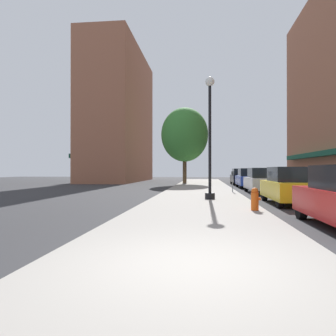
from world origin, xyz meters
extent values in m
plane|color=#2D2D30|center=(4.00, 18.00, 0.00)|extent=(90.00, 90.00, 0.00)
cube|color=gray|center=(0.00, 19.00, 0.06)|extent=(4.80, 50.00, 0.12)
cube|color=#9E6047|center=(-11.00, 37.00, 8.67)|extent=(6.00, 18.00, 17.35)
cube|color=#144C38|center=(-14.35, 37.00, 3.10)|extent=(0.90, 15.30, 0.50)
cylinder|color=black|center=(0.51, 10.79, 0.27)|extent=(0.48, 0.48, 0.30)
cylinder|color=black|center=(0.51, 10.79, 3.02)|extent=(0.14, 0.14, 5.20)
sphere|color=silver|center=(0.51, 10.79, 5.80)|extent=(0.44, 0.44, 0.44)
cylinder|color=#E05614|center=(1.99, 6.68, 0.43)|extent=(0.26, 0.26, 0.62)
sphere|color=#E05614|center=(1.99, 6.68, 0.79)|extent=(0.24, 0.24, 0.24)
cylinder|color=#E05614|center=(2.13, 6.68, 0.52)|extent=(0.12, 0.10, 0.10)
cylinder|color=slate|center=(2.05, 15.92, 0.65)|extent=(0.06, 0.06, 1.05)
cube|color=#33383D|center=(2.05, 15.92, 1.30)|extent=(0.14, 0.09, 0.26)
cylinder|color=#4C3823|center=(-1.73, 28.07, 1.73)|extent=(0.40, 0.40, 3.23)
ellipsoid|color=#387F33|center=(-1.73, 28.07, 5.17)|extent=(4.84, 4.84, 5.57)
cylinder|color=black|center=(3.22, 5.60, 0.32)|extent=(0.22, 0.64, 0.64)
cylinder|color=black|center=(3.22, 11.58, 0.32)|extent=(0.22, 0.64, 0.64)
cylinder|color=black|center=(4.78, 11.58, 0.32)|extent=(0.22, 0.64, 0.64)
cylinder|color=black|center=(3.22, 8.38, 0.32)|extent=(0.22, 0.64, 0.64)
cylinder|color=black|center=(4.78, 8.38, 0.32)|extent=(0.22, 0.64, 0.64)
cube|color=gold|center=(4.00, 9.98, 0.64)|extent=(1.80, 4.30, 0.76)
cube|color=black|center=(4.00, 9.83, 1.34)|extent=(1.56, 2.20, 0.64)
cylinder|color=black|center=(3.22, 18.38, 0.32)|extent=(0.22, 0.64, 0.64)
cylinder|color=black|center=(4.78, 18.38, 0.32)|extent=(0.22, 0.64, 0.64)
cylinder|color=black|center=(3.22, 15.18, 0.32)|extent=(0.22, 0.64, 0.64)
cylinder|color=black|center=(4.78, 15.18, 0.32)|extent=(0.22, 0.64, 0.64)
cube|color=#B2B2BA|center=(4.00, 16.78, 0.64)|extent=(1.80, 4.30, 0.76)
cube|color=black|center=(4.00, 16.63, 1.34)|extent=(1.56, 2.20, 0.64)
cylinder|color=black|center=(3.22, 24.48, 0.32)|extent=(0.22, 0.64, 0.64)
cylinder|color=black|center=(4.78, 24.48, 0.32)|extent=(0.22, 0.64, 0.64)
cylinder|color=black|center=(3.22, 21.28, 0.32)|extent=(0.22, 0.64, 0.64)
cylinder|color=black|center=(4.78, 21.28, 0.32)|extent=(0.22, 0.64, 0.64)
cube|color=#1E389E|center=(4.00, 22.88, 0.64)|extent=(1.80, 4.30, 0.76)
cube|color=black|center=(4.00, 22.73, 1.34)|extent=(1.56, 2.20, 0.64)
cylinder|color=black|center=(3.22, 30.27, 0.32)|extent=(0.22, 0.64, 0.64)
cylinder|color=black|center=(4.78, 30.27, 0.32)|extent=(0.22, 0.64, 0.64)
cylinder|color=black|center=(3.22, 27.07, 0.32)|extent=(0.22, 0.64, 0.64)
cylinder|color=black|center=(4.78, 27.07, 0.32)|extent=(0.22, 0.64, 0.64)
cube|color=black|center=(4.00, 28.67, 0.64)|extent=(1.80, 4.30, 0.76)
cube|color=black|center=(4.00, 28.52, 1.34)|extent=(1.56, 2.20, 0.64)
camera|label=1|loc=(0.21, -4.64, 1.53)|focal=33.93mm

